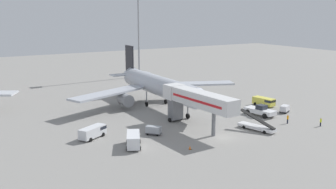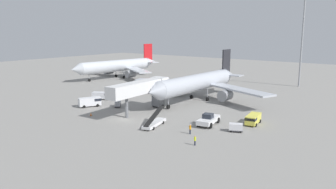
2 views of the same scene
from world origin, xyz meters
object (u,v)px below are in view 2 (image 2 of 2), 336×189
(ground_crew_worker_midground, at_px, (195,140))
(baggage_cart_rear_right, at_px, (118,103))
(ground_crew_worker_foreground, at_px, (190,129))
(pushback_tug, at_px, (208,120))
(service_van_outer_left, at_px, (103,95))
(safety_cone_alpha, at_px, (91,114))
(service_van_outer_right, at_px, (90,101))
(airplane_background, at_px, (119,66))
(service_van_near_left, at_px, (253,119))
(belt_loader_truck, at_px, (154,122))
(jet_bridge, at_px, (142,89))
(apron_light_mast, at_px, (303,25))
(airplane_at_gate, at_px, (199,83))
(baggage_cart_mid_center, at_px, (236,127))

(ground_crew_worker_midground, bearing_deg, baggage_cart_rear_right, 158.53)
(ground_crew_worker_foreground, bearing_deg, pushback_tug, 93.24)
(service_van_outer_left, distance_m, safety_cone_alpha, 17.52)
(service_van_outer_right, relative_size, airplane_background, 0.14)
(service_van_near_left, bearing_deg, belt_loader_truck, -138.37)
(jet_bridge, xyz_separation_m, apron_light_mast, (17.74, 58.18, 14.67))
(jet_bridge, relative_size, airplane_background, 0.47)
(service_van_outer_left, xyz_separation_m, baggage_cart_rear_right, (9.78, -3.92, -0.28))
(belt_loader_truck, distance_m, airplane_background, 68.76)
(airplane_at_gate, bearing_deg, belt_loader_truck, -76.26)
(pushback_tug, xyz_separation_m, apron_light_mast, (0.63, 57.84, 19.11))
(baggage_cart_rear_right, height_order, safety_cone_alpha, baggage_cart_rear_right)
(belt_loader_truck, bearing_deg, safety_cone_alpha, -172.43)
(pushback_tug, height_order, ground_crew_worker_midground, pushback_tug)
(service_van_outer_right, relative_size, baggage_cart_mid_center, 2.00)
(pushback_tug, xyz_separation_m, service_van_near_left, (6.84, 5.78, 0.03))
(apron_light_mast, bearing_deg, service_van_outer_left, -123.79)
(jet_bridge, xyz_separation_m, pushback_tug, (17.11, 0.33, -4.44))
(jet_bridge, height_order, service_van_near_left, jet_bridge)
(baggage_cart_mid_center, xyz_separation_m, apron_light_mast, (-5.74, 58.70, 19.34))
(ground_crew_worker_foreground, bearing_deg, service_van_outer_left, 162.70)
(service_van_near_left, height_order, ground_crew_worker_foreground, service_van_near_left)
(ground_crew_worker_midground, bearing_deg, service_van_outer_right, 167.23)
(service_van_outer_right, bearing_deg, service_van_near_left, 13.82)
(service_van_outer_left, height_order, baggage_cart_mid_center, service_van_outer_left)
(service_van_near_left, bearing_deg, jet_bridge, -165.67)
(service_van_near_left, height_order, apron_light_mast, apron_light_mast)
(baggage_cart_mid_center, xyz_separation_m, airplane_background, (-67.88, 36.42, 3.89))
(belt_loader_truck, xyz_separation_m, baggage_cart_mid_center, (14.25, 6.43, 0.07))
(service_van_outer_right, bearing_deg, safety_cone_alpha, -39.32)
(service_van_outer_right, distance_m, airplane_background, 49.55)
(airplane_at_gate, relative_size, ground_crew_worker_foreground, 23.23)
(service_van_near_left, bearing_deg, airplane_at_gate, 148.14)
(belt_loader_truck, bearing_deg, apron_light_mast, 82.56)
(pushback_tug, relative_size, baggage_cart_mid_center, 2.49)
(baggage_cart_rear_right, bearing_deg, ground_crew_worker_foreground, -15.53)
(service_van_near_left, xyz_separation_m, service_van_outer_left, (-42.24, -1.78, 0.03))
(pushback_tug, distance_m, safety_cone_alpha, 26.01)
(service_van_near_left, relative_size, ground_crew_worker_midground, 3.27)
(ground_crew_worker_foreground, distance_m, safety_cone_alpha, 24.74)
(apron_light_mast, bearing_deg, safety_cone_alpha, -110.26)
(baggage_cart_rear_right, distance_m, ground_crew_worker_midground, 32.23)
(jet_bridge, relative_size, baggage_cart_rear_right, 6.62)
(airplane_background, bearing_deg, safety_cone_alpha, -50.37)
(belt_loader_truck, relative_size, service_van_near_left, 1.39)
(pushback_tug, distance_m, ground_crew_worker_midground, 12.51)
(service_van_outer_left, bearing_deg, airplane_background, 129.60)
(service_van_outer_left, xyz_separation_m, ground_crew_worker_midground, (39.78, -15.72, -0.27))
(belt_loader_truck, bearing_deg, airplane_background, 141.37)
(service_van_near_left, xyz_separation_m, ground_crew_worker_midground, (-2.46, -17.50, -0.24))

